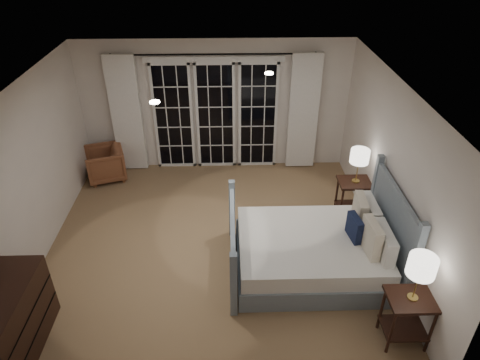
{
  "coord_description": "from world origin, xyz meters",
  "views": [
    {
      "loc": [
        0.24,
        -5.05,
        4.32
      ],
      "look_at": [
        0.4,
        0.19,
        1.05
      ],
      "focal_mm": 32.0,
      "sensor_mm": 36.0,
      "label": 1
    }
  ],
  "objects_px": {
    "dresser": "(9,324)",
    "nightstand_left": "(408,312)",
    "armchair": "(105,164)",
    "bed": "(314,250)",
    "lamp_right": "(360,157)",
    "lamp_left": "(422,267)",
    "nightstand_right": "(353,194)"
  },
  "relations": [
    {
      "from": "dresser",
      "to": "nightstand_left",
      "type": "bearing_deg",
      "value": 0.35
    },
    {
      "from": "dresser",
      "to": "armchair",
      "type": "bearing_deg",
      "value": 88.06
    },
    {
      "from": "bed",
      "to": "lamp_right",
      "type": "bearing_deg",
      "value": 55.12
    },
    {
      "from": "armchair",
      "to": "dresser",
      "type": "height_order",
      "value": "dresser"
    },
    {
      "from": "lamp_left",
      "to": "dresser",
      "type": "bearing_deg",
      "value": -179.65
    },
    {
      "from": "lamp_left",
      "to": "lamp_right",
      "type": "xyz_separation_m",
      "value": [
        -0.0,
        2.44,
        -0.02
      ]
    },
    {
      "from": "bed",
      "to": "nightstand_right",
      "type": "height_order",
      "value": "bed"
    },
    {
      "from": "bed",
      "to": "armchair",
      "type": "relative_size",
      "value": 3.2
    },
    {
      "from": "lamp_right",
      "to": "dresser",
      "type": "bearing_deg",
      "value": -151.16
    },
    {
      "from": "bed",
      "to": "nightstand_left",
      "type": "xyz_separation_m",
      "value": [
        0.84,
        -1.24,
        0.14
      ]
    },
    {
      "from": "nightstand_left",
      "to": "nightstand_right",
      "type": "bearing_deg",
      "value": 90.01
    },
    {
      "from": "nightstand_left",
      "to": "lamp_right",
      "type": "height_order",
      "value": "lamp_right"
    },
    {
      "from": "lamp_left",
      "to": "armchair",
      "type": "height_order",
      "value": "lamp_left"
    },
    {
      "from": "nightstand_right",
      "to": "lamp_right",
      "type": "relative_size",
      "value": 1.22
    },
    {
      "from": "nightstand_left",
      "to": "dresser",
      "type": "distance_m",
      "value": 4.49
    },
    {
      "from": "lamp_right",
      "to": "armchair",
      "type": "xyz_separation_m",
      "value": [
        -4.36,
        1.36,
        -0.83
      ]
    },
    {
      "from": "nightstand_left",
      "to": "lamp_left",
      "type": "height_order",
      "value": "lamp_left"
    },
    {
      "from": "lamp_right",
      "to": "lamp_left",
      "type": "bearing_deg",
      "value": -89.99
    },
    {
      "from": "nightstand_right",
      "to": "armchair",
      "type": "xyz_separation_m",
      "value": [
        -4.36,
        1.36,
        -0.14
      ]
    },
    {
      "from": "nightstand_left",
      "to": "lamp_left",
      "type": "xyz_separation_m",
      "value": [
        0.0,
        0.0,
        0.71
      ]
    },
    {
      "from": "lamp_right",
      "to": "dresser",
      "type": "distance_m",
      "value": 5.17
    },
    {
      "from": "nightstand_left",
      "to": "armchair",
      "type": "height_order",
      "value": "nightstand_left"
    },
    {
      "from": "lamp_left",
      "to": "dresser",
      "type": "distance_m",
      "value": 4.54
    },
    {
      "from": "nightstand_left",
      "to": "dresser",
      "type": "bearing_deg",
      "value": -179.65
    },
    {
      "from": "nightstand_right",
      "to": "armchair",
      "type": "bearing_deg",
      "value": 162.69
    },
    {
      "from": "nightstand_left",
      "to": "dresser",
      "type": "relative_size",
      "value": 0.55
    },
    {
      "from": "bed",
      "to": "lamp_left",
      "type": "relative_size",
      "value": 3.74
    },
    {
      "from": "nightstand_right",
      "to": "armchair",
      "type": "distance_m",
      "value": 4.57
    },
    {
      "from": "bed",
      "to": "lamp_right",
      "type": "relative_size",
      "value": 3.89
    },
    {
      "from": "nightstand_left",
      "to": "armchair",
      "type": "distance_m",
      "value": 5.78
    },
    {
      "from": "lamp_left",
      "to": "lamp_right",
      "type": "relative_size",
      "value": 1.04
    },
    {
      "from": "nightstand_right",
      "to": "bed",
      "type": "bearing_deg",
      "value": -124.88
    }
  ]
}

